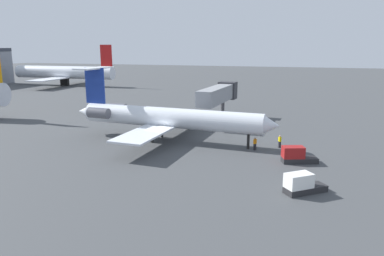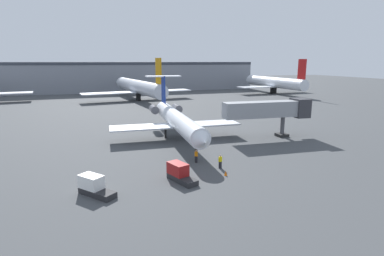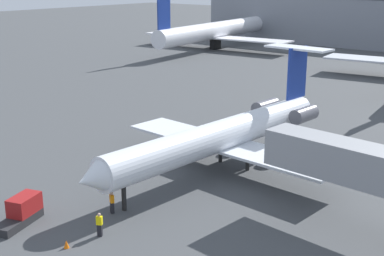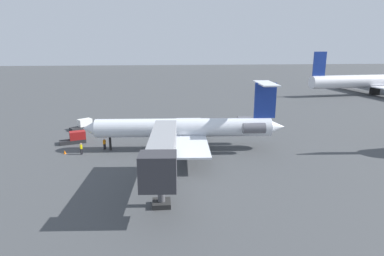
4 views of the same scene
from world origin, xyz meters
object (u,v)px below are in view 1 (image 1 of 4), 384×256
Objects in this scene: regional_jet at (164,117)px; ground_crew_marshaller at (280,141)px; baggage_tug_lead at (296,156)px; baggage_tug_trailing at (302,184)px; jet_bridge at (219,94)px; traffic_cone_near at (299,148)px; parked_airliner_centre at (64,73)px; ground_crew_loader at (255,144)px.

ground_crew_marshaller is at bearing -86.19° from regional_jet.
baggage_tug_trailing is (-8.94, -0.75, 0.00)m from baggage_tug_lead.
ground_crew_marshaller is at bearing -141.61° from jet_bridge.
ground_crew_marshaller reaches higher than traffic_cone_near.
parked_airliner_centre reaches higher than regional_jet.
jet_bridge is 3.60× the size of baggage_tug_lead.
traffic_cone_near is at bearing -73.19° from ground_crew_loader.
jet_bridge is 32.99m from baggage_tug_trailing.
regional_jet is 23.36m from baggage_tug_trailing.
baggage_tug_trailing is (-13.68, -18.76, -2.58)m from regional_jet.
parked_airliner_centre is (42.43, 63.49, -0.42)m from jet_bridge.
ground_crew_marshaller is (-14.61, -11.58, -3.93)m from jet_bridge.
parked_airliner_centre is at bearing 50.89° from baggage_tug_lead.
traffic_cone_near is (14.32, 0.49, -0.56)m from baggage_tug_trailing.
baggage_tug_trailing is 7.27× the size of traffic_cone_near.
regional_jet is 17.93× the size of ground_crew_loader.
parked_airliner_centre is at bearing 47.39° from baggage_tug_trailing.
jet_bridge is 76.36m from parked_airliner_centre.
baggage_tug_trailing is at bearing -175.20° from baggage_tug_lead.
jet_bridge is 0.42× the size of parked_airliner_centre.
ground_crew_marshaller is at bearing -55.21° from ground_crew_loader.
traffic_cone_near is at bearing -136.92° from jet_bridge.
jet_bridge is at bearing 27.37° from ground_crew_loader.
parked_airliner_centre is (71.77, 78.03, 3.53)m from baggage_tug_trailing.
jet_bridge is 24.94m from baggage_tug_lead.
ground_crew_loader is 5.70m from traffic_cone_near.
baggage_tug_trailing is at bearing -153.64° from jet_bridge.
jet_bridge reaches higher than traffic_cone_near.
baggage_tug_lead is (-5.79, -2.21, -0.02)m from ground_crew_marshaller.
jet_bridge reaches higher than ground_crew_marshaller.
baggage_tug_trailing is at bearing -155.00° from ground_crew_loader.
baggage_tug_lead is 1.06× the size of baggage_tug_trailing.
traffic_cone_near is (0.64, -18.27, -3.14)m from regional_jet.
regional_jet reaches higher than jet_bridge.
baggage_tug_trailing is 106.07m from parked_airliner_centre.
traffic_cone_near is (5.38, -0.26, -0.56)m from baggage_tug_lead.
ground_crew_loader is 0.42× the size of baggage_tug_trailing.
baggage_tug_lead is at bearing -104.76° from regional_jet.
ground_crew_loader is at bearing -129.33° from parked_airliner_centre.
baggage_tug_lead is 0.12× the size of parked_airliner_centre.
ground_crew_marshaller and ground_crew_loader have the same top height.
jet_bridge is at bearing -123.75° from parked_airliner_centre.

